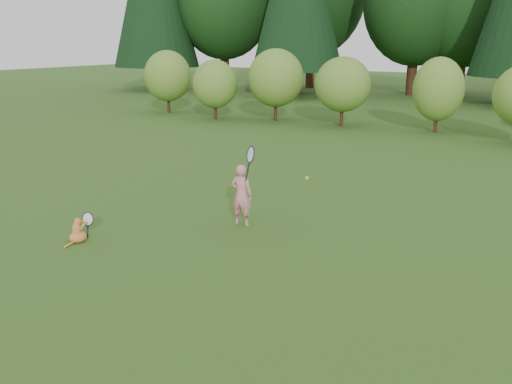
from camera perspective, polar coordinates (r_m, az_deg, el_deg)
The scene contains 5 objects.
ground at distance 9.68m, azimuth -3.45°, elevation -4.91°, with size 100.00×100.00×0.00m, color #2B5016.
shrub_row at distance 21.22m, azimuth 16.83°, elevation 9.34°, with size 28.00×3.00×2.80m, color olive, non-canonical shape.
child at distance 10.31m, azimuth -1.43°, elevation -0.16°, with size 0.66×0.44×1.69m.
cat at distance 10.01m, azimuth -17.39°, elevation -3.57°, with size 0.35×0.59×0.59m.
tennis_ball at distance 9.98m, azimuth 5.11°, elevation 1.39°, with size 0.07×0.07×0.07m.
Camera 1 is at (5.14, -7.50, 3.32)m, focal length 40.00 mm.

